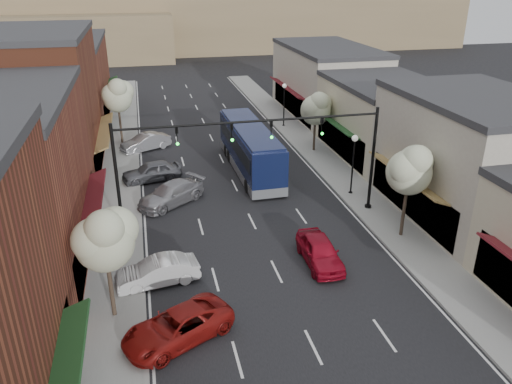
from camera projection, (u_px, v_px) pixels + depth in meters
ground at (287, 293)px, 24.84m from camera, size 160.00×160.00×0.00m
sidewalk_left at (120, 172)px, 39.55m from camera, size 2.80×73.00×0.15m
sidewalk_right at (320, 156)px, 43.01m from camera, size 2.80×73.00×0.15m
curb_left at (138, 171)px, 39.84m from camera, size 0.25×73.00×0.17m
curb_right at (305, 157)px, 42.72m from camera, size 0.25×73.00×0.17m
bldg_left_midfar at (33, 106)px, 37.53m from camera, size 10.14×14.10×10.90m
bldg_left_far at (62, 81)px, 52.29m from camera, size 10.14×18.10×8.40m
bldg_right_midnear at (471, 158)px, 31.42m from camera, size 9.14×12.10×7.90m
bldg_right_midfar at (383, 119)px, 42.40m from camera, size 9.14×12.10×6.40m
bldg_right_far at (326, 81)px, 54.68m from camera, size 9.14×16.10×7.40m
hill_far at (165, 17)px, 102.56m from camera, size 120.00×30.00×12.00m
hill_near at (26, 38)px, 87.54m from camera, size 50.00×20.00×8.00m
signal_mast_right at (339, 146)px, 31.24m from camera, size 8.22×0.46×7.00m
signal_mast_left at (157, 160)px, 28.93m from camera, size 8.22×0.46×7.00m
tree_right_near at (411, 168)px, 28.26m from camera, size 2.85×2.65×5.95m
tree_right_far at (316, 107)px, 42.70m from camera, size 2.85×2.65×5.43m
tree_left_near at (105, 238)px, 21.38m from camera, size 2.85×2.65×5.69m
tree_left_far at (118, 95)px, 44.38m from camera, size 2.85×2.65×6.13m
lamp_post_near at (354, 155)px, 34.58m from camera, size 0.44×0.44×4.44m
lamp_post_far at (284, 98)px, 50.16m from camera, size 0.44×0.44×4.44m
coach_bus at (250, 148)px, 39.31m from camera, size 2.85×11.99×3.65m
red_hatchback at (320, 251)px, 27.11m from camera, size 1.83×4.40×1.49m
parked_car_a at (178, 327)px, 21.45m from camera, size 5.41×4.26×1.37m
parked_car_b at (157, 272)px, 25.32m from camera, size 4.38×2.09×1.39m
parked_car_c at (171, 194)px, 34.10m from camera, size 5.28×4.71×1.47m
parked_car_d at (152, 171)px, 37.86m from camera, size 4.76×2.70×1.53m
parked_car_e at (146, 142)px, 44.40m from camera, size 4.67×3.42×1.47m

